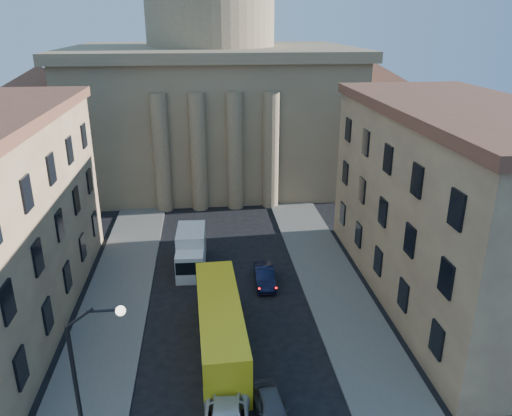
{
  "coord_description": "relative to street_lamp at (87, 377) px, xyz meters",
  "views": [
    {
      "loc": [
        -1.43,
        -10.74,
        20.17
      ],
      "look_at": [
        1.87,
        19.89,
        8.5
      ],
      "focal_mm": 35.0,
      "sensor_mm": 36.0,
      "label": 1
    }
  ],
  "objects": [
    {
      "name": "street_lamp",
      "position": [
        0.0,
        0.0,
        0.0
      ],
      "size": [
        2.62,
        0.44,
        8.83
      ],
      "color": "black",
      "rests_on": "ground"
    },
    {
      "name": "sidewalk_right",
      "position": [
        15.47,
        10.0,
        -5.21
      ],
      "size": [
        5.0,
        60.0,
        0.15
      ],
      "primitive_type": "cube",
      "color": "#5B5953",
      "rests_on": "ground"
    },
    {
      "name": "city_bus",
      "position": [
        6.17,
        8.73,
        -3.5
      ],
      "size": [
        3.12,
        11.86,
        3.32
      ],
      "rotation": [
        0.0,
        0.0,
        0.03
      ],
      "color": "gold",
      "rests_on": "ground"
    },
    {
      "name": "box_truck",
      "position": [
        4.13,
        20.24,
        -3.74
      ],
      "size": [
        2.55,
        6.04,
        3.27
      ],
      "rotation": [
        0.0,
        0.0,
        -0.04
      ],
      "color": "silver",
      "rests_on": "ground"
    },
    {
      "name": "building_right",
      "position": [
        23.97,
        14.0,
        2.14
      ],
      "size": [
        11.6,
        26.6,
        14.7
      ],
      "color": "tan",
      "rests_on": "ground"
    },
    {
      "name": "church",
      "position": [
        6.97,
        47.47,
        6.59
      ],
      "size": [
        68.02,
        28.76,
        36.6
      ],
      "color": "#7D694D",
      "rests_on": "ground"
    },
    {
      "name": "car_right_far",
      "position": [
        8.64,
        2.17,
        -4.58
      ],
      "size": [
        2.03,
        4.26,
        1.4
      ],
      "primitive_type": "imported",
      "rotation": [
        0.0,
        0.0,
        0.09
      ],
      "color": "#48494D",
      "rests_on": "ground"
    },
    {
      "name": "sidewalk_left",
      "position": [
        -1.53,
        10.0,
        -5.21
      ],
      "size": [
        5.0,
        60.0,
        0.15
      ],
      "primitive_type": "cube",
      "color": "#5B5953",
      "rests_on": "ground"
    },
    {
      "name": "car_right_distant",
      "position": [
        10.05,
        16.78,
        -4.58
      ],
      "size": [
        1.6,
        4.34,
        1.42
      ],
      "primitive_type": "imported",
      "rotation": [
        0.0,
        0.0,
        -0.02
      ],
      "color": "black",
      "rests_on": "ground"
    }
  ]
}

